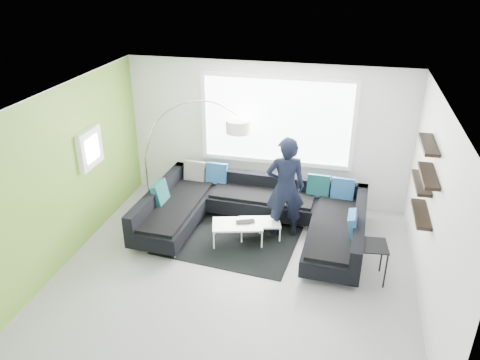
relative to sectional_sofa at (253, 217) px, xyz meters
name	(u,v)px	position (x,y,z in m)	size (l,w,h in m)	color
ground	(236,269)	(-0.05, -1.07, -0.36)	(5.50, 5.50, 0.00)	gray
room_shell	(242,161)	(-0.01, -0.86, 1.45)	(5.54, 5.04, 2.82)	silver
sectional_sofa	(253,217)	(0.00, 0.00, 0.00)	(3.93, 2.53, 0.83)	black
rug	(229,240)	(-0.37, -0.29, -0.36)	(2.32, 1.69, 0.01)	black
coffee_table	(249,230)	(-0.04, -0.17, -0.18)	(1.11, 0.65, 0.36)	white
arc_lamp	(145,156)	(-2.23, 0.54, 0.74)	(2.06, 0.69, 2.21)	white
side_table	(370,262)	(2.00, -0.83, -0.05)	(0.45, 0.45, 0.62)	black
person	(285,187)	(0.53, 0.16, 0.56)	(0.77, 0.60, 1.85)	black
laptop	(246,223)	(-0.07, -0.27, 0.01)	(0.39, 0.33, 0.03)	black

